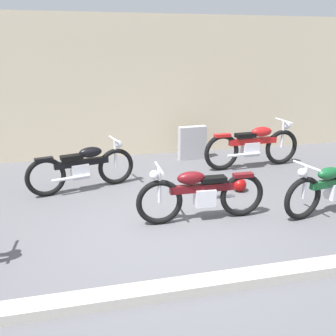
{
  "coord_description": "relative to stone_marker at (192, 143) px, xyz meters",
  "views": [
    {
      "loc": [
        -1.01,
        -4.56,
        2.46
      ],
      "look_at": [
        0.31,
        1.15,
        0.55
      ],
      "focal_mm": 38.88,
      "sensor_mm": 36.0,
      "label": 1
    }
  ],
  "objects": [
    {
      "name": "ground_plane",
      "position": [
        -1.39,
        -3.35,
        -0.39
      ],
      "size": [
        40.0,
        40.0,
        0.0
      ],
      "primitive_type": "plane",
      "color": "#56565B"
    },
    {
      "name": "building_wall",
      "position": [
        -1.39,
        0.78,
        1.23
      ],
      "size": [
        18.0,
        0.3,
        3.23
      ],
      "primitive_type": "cube",
      "color": "beige",
      "rests_on": "ground_plane"
    },
    {
      "name": "curb_strip",
      "position": [
        -1.39,
        -4.76,
        -0.33
      ],
      "size": [
        18.0,
        0.24,
        0.12
      ],
      "primitive_type": "cube",
      "color": "#B7B2A8",
      "rests_on": "ground_plane"
    },
    {
      "name": "stone_marker",
      "position": [
        0.0,
        0.0,
        0.0
      ],
      "size": [
        0.67,
        0.25,
        0.77
      ],
      "primitive_type": "cube",
      "rotation": [
        0.0,
        0.0,
        0.09
      ],
      "color": "#9E9EA3",
      "rests_on": "ground_plane"
    },
    {
      "name": "helmet",
      "position": [
        0.25,
        -2.18,
        -0.26
      ],
      "size": [
        0.25,
        0.25,
        0.25
      ],
      "primitive_type": "sphere",
      "color": "maroon",
      "rests_on": "ground_plane"
    },
    {
      "name": "motorcycle_black",
      "position": [
        -2.5,
        -1.46,
        0.04
      ],
      "size": [
        1.94,
        0.75,
        0.89
      ],
      "rotation": [
        0.0,
        0.0,
        0.27
      ],
      "color": "black",
      "rests_on": "ground_plane"
    },
    {
      "name": "motorcycle_maroon",
      "position": [
        -0.81,
        -3.14,
        0.04
      ],
      "size": [
        1.98,
        0.55,
        0.89
      ],
      "rotation": [
        0.0,
        0.0,
        3.13
      ],
      "color": "black",
      "rests_on": "ground_plane"
    },
    {
      "name": "motorcycle_red",
      "position": [
        1.11,
        -0.9,
        0.1
      ],
      "size": [
        2.24,
        0.63,
        1.0
      ],
      "rotation": [
        0.0,
        0.0,
        0.07
      ],
      "color": "black",
      "rests_on": "ground_plane"
    },
    {
      "name": "motorcycle_green",
      "position": [
        1.3,
        -3.34,
        0.03
      ],
      "size": [
        1.92,
        0.62,
        0.87
      ],
      "rotation": [
        0.0,
        0.0,
        3.32
      ],
      "color": "black",
      "rests_on": "ground_plane"
    }
  ]
}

